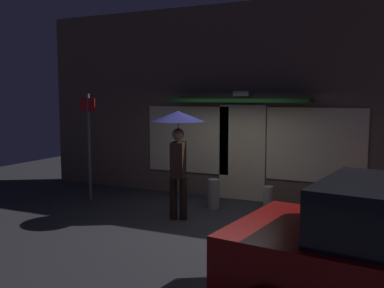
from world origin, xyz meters
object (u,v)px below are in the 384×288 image
(sidewalk_bollard, at_px, (268,198))
(sidewalk_bollard_2, at_px, (214,194))
(person_with_umbrella, at_px, (178,136))
(street_sign_post, at_px, (89,140))

(sidewalk_bollard, xyz_separation_m, sidewalk_bollard_2, (-1.10, -0.35, 0.06))
(sidewalk_bollard, bearing_deg, person_with_umbrella, -134.85)
(person_with_umbrella, height_order, sidewalk_bollard, person_with_umbrella)
(person_with_umbrella, height_order, sidewalk_bollard_2, person_with_umbrella)
(person_with_umbrella, height_order, street_sign_post, street_sign_post)
(person_with_umbrella, distance_m, sidewalk_bollard_2, 1.72)
(street_sign_post, height_order, sidewalk_bollard_2, street_sign_post)
(sidewalk_bollard_2, bearing_deg, street_sign_post, -170.28)
(street_sign_post, bearing_deg, person_with_umbrella, -12.58)
(sidewalk_bollard, distance_m, sidewalk_bollard_2, 1.16)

